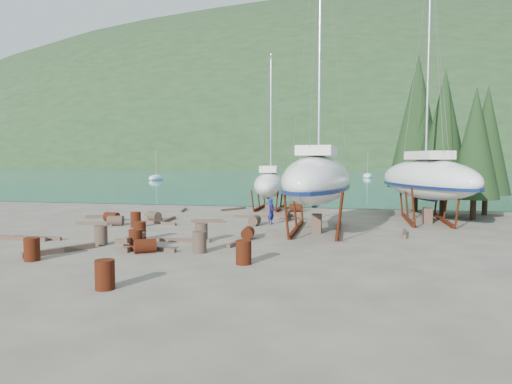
% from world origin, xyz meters
% --- Properties ---
extents(ground, '(600.00, 600.00, 0.00)m').
position_xyz_m(ground, '(0.00, 0.00, 0.00)').
color(ground, '#554F43').
rests_on(ground, ground).
extents(bay_water, '(700.00, 700.00, 0.00)m').
position_xyz_m(bay_water, '(0.00, 315.00, 0.01)').
color(bay_water, '#1B6D8B').
rests_on(bay_water, ground).
extents(far_hill, '(800.00, 360.00, 110.00)m').
position_xyz_m(far_hill, '(0.00, 320.00, 0.00)').
color(far_hill, '#1D2F17').
rests_on(far_hill, ground).
extents(far_house_left, '(6.60, 5.60, 5.60)m').
position_xyz_m(far_house_left, '(-60.00, 190.00, 2.92)').
color(far_house_left, beige).
rests_on(far_house_left, ground).
extents(far_house_center, '(6.60, 5.60, 5.60)m').
position_xyz_m(far_house_center, '(-20.00, 190.00, 2.92)').
color(far_house_center, beige).
rests_on(far_house_center, ground).
extents(far_house_right, '(6.60, 5.60, 5.60)m').
position_xyz_m(far_house_right, '(30.00, 190.00, 2.92)').
color(far_house_right, beige).
rests_on(far_house_right, ground).
extents(cypress_near_right, '(3.60, 3.60, 10.00)m').
position_xyz_m(cypress_near_right, '(12.50, 12.00, 5.79)').
color(cypress_near_right, black).
rests_on(cypress_near_right, ground).
extents(cypress_mid_right, '(3.06, 3.06, 8.50)m').
position_xyz_m(cypress_mid_right, '(14.00, 10.00, 4.92)').
color(cypress_mid_right, black).
rests_on(cypress_mid_right, ground).
extents(cypress_back_left, '(4.14, 4.14, 11.50)m').
position_xyz_m(cypress_back_left, '(11.00, 14.00, 6.66)').
color(cypress_back_left, black).
rests_on(cypress_back_left, ground).
extents(cypress_far_right, '(3.24, 3.24, 9.00)m').
position_xyz_m(cypress_far_right, '(15.50, 13.00, 5.21)').
color(cypress_far_right, black).
rests_on(cypress_far_right, ground).
extents(moored_boat_left, '(2.00, 5.00, 6.05)m').
position_xyz_m(moored_boat_left, '(-30.00, 60.00, 0.39)').
color(moored_boat_left, silver).
rests_on(moored_boat_left, ground).
extents(moored_boat_mid, '(2.00, 5.00, 6.05)m').
position_xyz_m(moored_boat_mid, '(10.00, 80.00, 0.39)').
color(moored_boat_mid, silver).
rests_on(moored_boat_mid, ground).
extents(moored_boat_far, '(2.00, 5.00, 6.05)m').
position_xyz_m(moored_boat_far, '(-8.00, 110.00, 0.39)').
color(moored_boat_far, silver).
rests_on(moored_boat_far, ground).
extents(large_sailboat_near, '(3.99, 11.26, 17.44)m').
position_xyz_m(large_sailboat_near, '(4.53, 3.23, 2.81)').
color(large_sailboat_near, silver).
rests_on(large_sailboat_near, ground).
extents(large_sailboat_far, '(6.39, 10.77, 16.41)m').
position_xyz_m(large_sailboat_far, '(10.87, 8.31, 2.68)').
color(large_sailboat_far, silver).
rests_on(large_sailboat_far, ground).
extents(small_sailboat_shore, '(2.98, 7.67, 11.98)m').
position_xyz_m(small_sailboat_shore, '(0.17, 13.37, 1.97)').
color(small_sailboat_shore, silver).
rests_on(small_sailboat_shore, ground).
extents(worker, '(0.52, 0.65, 1.56)m').
position_xyz_m(worker, '(1.65, 5.30, 0.78)').
color(worker, navy).
rests_on(worker, ground).
extents(drum_0, '(0.58, 0.58, 0.88)m').
position_xyz_m(drum_0, '(-5.60, -6.27, 0.44)').
color(drum_0, '#4F1F0D').
rests_on(drum_0, ground).
extents(drum_2, '(0.95, 0.70, 0.58)m').
position_xyz_m(drum_2, '(-8.32, 4.53, 0.29)').
color(drum_2, '#4F1F0D').
rests_on(drum_2, ground).
extents(drum_3, '(0.58, 0.58, 0.88)m').
position_xyz_m(drum_3, '(-0.86, -9.22, 0.44)').
color(drum_3, '#4F1F0D').
rests_on(drum_3, ground).
extents(drum_4, '(0.90, 0.61, 0.58)m').
position_xyz_m(drum_4, '(2.30, 12.15, 0.29)').
color(drum_4, '#4F1F0D').
rests_on(drum_4, ground).
extents(drum_5, '(0.58, 0.58, 0.88)m').
position_xyz_m(drum_5, '(-0.55, -1.17, 0.44)').
color(drum_5, '#2D2823').
rests_on(drum_5, ground).
extents(drum_6, '(0.66, 0.93, 0.58)m').
position_xyz_m(drum_6, '(1.39, 0.06, 0.29)').
color(drum_6, '#4F1F0D').
rests_on(drum_6, ground).
extents(drum_7, '(0.58, 0.58, 0.88)m').
position_xyz_m(drum_7, '(2.42, -5.22, 0.44)').
color(drum_7, '#4F1F0D').
rests_on(drum_7, ground).
extents(drum_8, '(0.58, 0.58, 0.88)m').
position_xyz_m(drum_8, '(-5.69, 2.52, 0.44)').
color(drum_8, '#4F1F0D').
rests_on(drum_8, ground).
extents(drum_9, '(1.05, 0.96, 0.58)m').
position_xyz_m(drum_9, '(-5.90, 5.46, 0.29)').
color(drum_9, '#2D2823').
rests_on(drum_9, ground).
extents(drum_10, '(0.58, 0.58, 0.88)m').
position_xyz_m(drum_10, '(-2.67, -3.58, 0.44)').
color(drum_10, '#4F1F0D').
rests_on(drum_10, ground).
extents(drum_11, '(0.64, 0.92, 0.58)m').
position_xyz_m(drum_11, '(0.77, 4.67, 0.29)').
color(drum_11, '#2D2823').
rests_on(drum_11, ground).
extents(drum_12, '(1.05, 0.96, 0.58)m').
position_xyz_m(drum_12, '(-2.03, -4.04, 0.29)').
color(drum_12, '#4F1F0D').
rests_on(drum_12, ground).
extents(drum_14, '(0.58, 0.58, 0.88)m').
position_xyz_m(drum_14, '(-3.62, -1.24, 0.44)').
color(drum_14, '#4F1F0D').
rests_on(drum_14, ground).
extents(drum_15, '(0.98, 0.74, 0.58)m').
position_xyz_m(drum_15, '(-7.19, 2.95, 0.29)').
color(drum_15, '#2D2823').
rests_on(drum_15, ground).
extents(drum_16, '(0.58, 0.58, 0.88)m').
position_xyz_m(drum_16, '(-4.75, -2.81, 0.44)').
color(drum_16, '#2D2823').
rests_on(drum_16, ground).
extents(drum_17, '(0.58, 0.58, 0.88)m').
position_xyz_m(drum_17, '(0.16, -3.56, 0.44)').
color(drum_17, '#2D2823').
rests_on(drum_17, ground).
extents(timber_0, '(0.59, 2.24, 0.14)m').
position_xyz_m(timber_0, '(-6.05, 11.03, 0.07)').
color(timber_0, brown).
rests_on(timber_0, ground).
extents(timber_1, '(0.46, 2.14, 0.19)m').
position_xyz_m(timber_1, '(8.97, 2.62, 0.10)').
color(timber_1, brown).
rests_on(timber_1, ground).
extents(timber_2, '(1.97, 0.83, 0.19)m').
position_xyz_m(timber_2, '(-9.91, 6.02, 0.09)').
color(timber_2, brown).
rests_on(timber_2, ground).
extents(timber_3, '(3.01, 0.31, 0.15)m').
position_xyz_m(timber_3, '(-1.61, -1.31, 0.07)').
color(timber_3, brown).
rests_on(timber_3, ground).
extents(timber_4, '(0.28, 2.27, 0.17)m').
position_xyz_m(timber_4, '(-4.93, 5.46, 0.09)').
color(timber_4, brown).
rests_on(timber_4, ground).
extents(timber_5, '(2.72, 0.91, 0.16)m').
position_xyz_m(timber_5, '(-2.16, -3.37, 0.08)').
color(timber_5, brown).
rests_on(timber_5, ground).
extents(timber_6, '(1.41, 1.66, 0.19)m').
position_xyz_m(timber_6, '(1.07, 12.90, 0.10)').
color(timber_6, brown).
rests_on(timber_6, ground).
extents(timber_7, '(0.48, 1.56, 0.17)m').
position_xyz_m(timber_7, '(1.23, -1.64, 0.09)').
color(timber_7, brown).
rests_on(timber_7, ground).
extents(timber_8, '(1.94, 0.72, 0.19)m').
position_xyz_m(timber_8, '(-2.33, 5.28, 0.09)').
color(timber_8, brown).
rests_on(timber_8, ground).
extents(timber_9, '(1.52, 2.24, 0.15)m').
position_xyz_m(timber_9, '(-2.51, 12.42, 0.08)').
color(timber_9, brown).
rests_on(timber_9, ground).
extents(timber_10, '(2.47, 0.24, 0.16)m').
position_xyz_m(timber_10, '(-0.14, 8.07, 0.08)').
color(timber_10, brown).
rests_on(timber_10, ground).
extents(timber_11, '(2.51, 1.13, 0.15)m').
position_xyz_m(timber_11, '(-4.95, 4.11, 0.08)').
color(timber_11, brown).
rests_on(timber_11, ground).
extents(timber_12, '(2.50, 0.28, 0.17)m').
position_xyz_m(timber_12, '(-8.49, -2.20, 0.08)').
color(timber_12, brown).
rests_on(timber_12, ground).
extents(timber_14, '(2.93, 0.28, 0.18)m').
position_xyz_m(timber_14, '(-9.21, -2.48, 0.09)').
color(timber_14, brown).
rests_on(timber_14, ground).
extents(timber_15, '(2.04, 1.91, 0.15)m').
position_xyz_m(timber_15, '(-6.54, 6.70, 0.07)').
color(timber_15, brown).
rests_on(timber_15, ground).
extents(timber_16, '(1.75, 2.72, 0.23)m').
position_xyz_m(timber_16, '(-5.47, -4.76, 0.11)').
color(timber_16, brown).
rests_on(timber_16, ground).
extents(timber_17, '(2.41, 0.21, 0.16)m').
position_xyz_m(timber_17, '(-8.49, 2.81, 0.08)').
color(timber_17, brown).
rests_on(timber_17, ground).
extents(timber_pile_fore, '(1.80, 1.80, 0.60)m').
position_xyz_m(timber_pile_fore, '(-2.84, -3.33, 0.30)').
color(timber_pile_fore, brown).
rests_on(timber_pile_fore, ground).
extents(timber_pile_aft, '(1.80, 1.80, 0.60)m').
position_xyz_m(timber_pile_aft, '(2.37, 7.46, 0.30)').
color(timber_pile_aft, brown).
rests_on(timber_pile_aft, ground).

